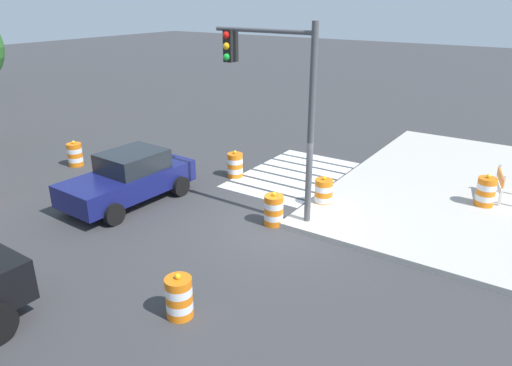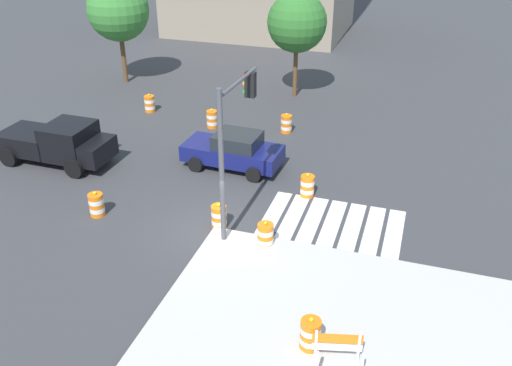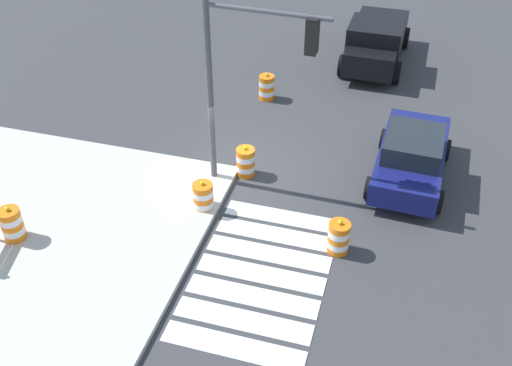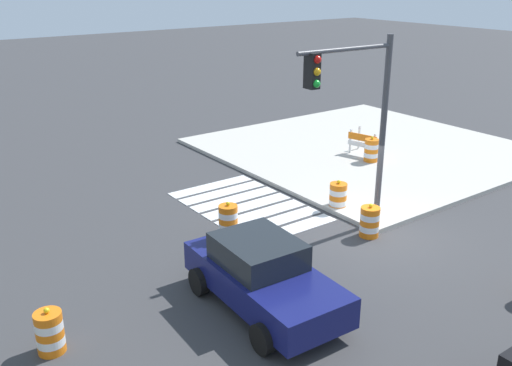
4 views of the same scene
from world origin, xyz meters
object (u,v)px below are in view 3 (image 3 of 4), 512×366
traffic_barrel_crosswalk_end (246,162)px  traffic_light_pole (250,64)px  traffic_barrel_on_sidewalk (12,224)px  traffic_barrel_near_corner (339,237)px  traffic_barrel_opposite_curb (203,198)px  pickup_truck (376,42)px  traffic_barrel_far_curb (267,87)px  sports_car (412,156)px

traffic_barrel_crosswalk_end → traffic_light_pole: bearing=30.3°
traffic_barrel_on_sidewalk → traffic_barrel_near_corner: bearing=103.7°
traffic_light_pole → traffic_barrel_opposite_curb: bearing=-33.1°
traffic_barrel_near_corner → traffic_barrel_on_sidewalk: traffic_barrel_on_sidewalk is taller
traffic_barrel_near_corner → traffic_barrel_on_sidewalk: bearing=-76.3°
pickup_truck → traffic_barrel_far_curb: size_ratio=5.08×
sports_car → traffic_barrel_crosswalk_end: sports_car is taller
traffic_barrel_far_curb → traffic_barrel_on_sidewalk: (9.22, -4.27, 0.15)m
traffic_barrel_far_curb → traffic_light_pole: bearing=10.1°
traffic_barrel_near_corner → traffic_barrel_opposite_curb: bearing=-98.4°
traffic_barrel_on_sidewalk → traffic_light_pole: bearing=127.5°
traffic_barrel_crosswalk_end → traffic_barrel_opposite_curb: 2.06m
pickup_truck → traffic_light_pole: (9.15, -2.47, 2.94)m
sports_car → pickup_truck: size_ratio=0.85×
pickup_truck → traffic_barrel_far_curb: 5.22m
traffic_light_pole → traffic_barrel_far_curb: bearing=-169.9°
traffic_light_pole → traffic_barrel_on_sidewalk: bearing=-52.5°
traffic_barrel_near_corner → traffic_barrel_crosswalk_end: same height
traffic_barrel_opposite_curb → traffic_barrel_near_corner: bearing=81.6°
sports_car → pickup_truck: bearing=-165.4°
traffic_light_pole → pickup_truck: bearing=164.9°
traffic_barrel_near_corner → traffic_barrel_on_sidewalk: size_ratio=1.00×
pickup_truck → traffic_barrel_far_curb: bearing=-41.0°
traffic_barrel_near_corner → traffic_barrel_far_curb: 8.20m
traffic_light_pole → traffic_barrel_crosswalk_end: bearing=-149.7°
traffic_barrel_opposite_curb → traffic_light_pole: (-1.43, 0.94, 3.46)m
traffic_barrel_far_curb → traffic_barrel_on_sidewalk: size_ratio=1.00×
sports_car → traffic_barrel_crosswalk_end: size_ratio=4.30×
pickup_truck → traffic_barrel_on_sidewalk: pickup_truck is taller
sports_car → traffic_barrel_near_corner: 3.98m
traffic_barrel_opposite_curb → pickup_truck: bearing=162.2°
pickup_truck → traffic_barrel_crosswalk_end: 9.07m
traffic_barrel_on_sidewalk → traffic_barrel_far_curb: bearing=155.1°
traffic_barrel_crosswalk_end → traffic_barrel_far_curb: (-4.70, -0.63, 0.00)m
pickup_truck → traffic_light_pole: size_ratio=0.94×
traffic_barrel_near_corner → traffic_light_pole: (-2.00, -2.92, 3.46)m
traffic_barrel_near_corner → traffic_barrel_far_curb: size_ratio=1.00×
pickup_truck → traffic_barrel_on_sidewalk: (13.14, -7.67, -0.37)m
pickup_truck → traffic_barrel_opposite_curb: bearing=-17.8°
traffic_barrel_opposite_curb → traffic_barrel_on_sidewalk: (2.56, -4.27, 0.15)m
pickup_truck → traffic_light_pole: bearing=-15.1°
traffic_barrel_crosswalk_end → traffic_barrel_opposite_curb: size_ratio=1.00×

